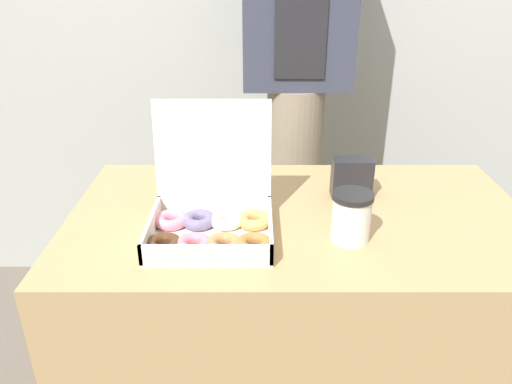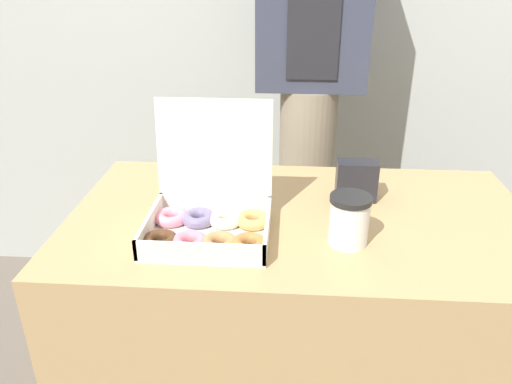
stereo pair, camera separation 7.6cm
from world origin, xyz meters
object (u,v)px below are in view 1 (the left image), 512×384
(coffee_cup, at_px, (350,216))
(napkin_holder, at_px, (351,178))
(person_customer, at_px, (296,60))
(donut_box, at_px, (210,219))

(coffee_cup, bearing_deg, napkin_holder, 79.83)
(coffee_cup, distance_m, napkin_holder, 0.23)
(person_customer, bearing_deg, napkin_holder, -76.77)
(coffee_cup, height_order, person_customer, person_customer)
(donut_box, xyz_separation_m, coffee_cup, (0.31, -0.02, 0.02))
(donut_box, relative_size, coffee_cup, 2.65)
(donut_box, xyz_separation_m, person_customer, (0.24, 0.69, 0.23))
(napkin_holder, relative_size, person_customer, 0.06)
(donut_box, distance_m, coffee_cup, 0.31)
(donut_box, distance_m, person_customer, 0.76)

